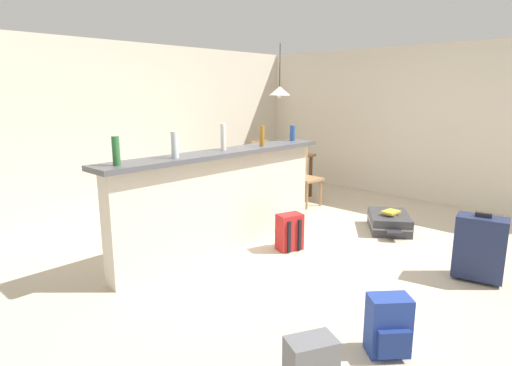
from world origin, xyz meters
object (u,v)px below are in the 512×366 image
(bottle_clear, at_px, (175,145))
(backpack_red, at_px, (289,232))
(bottle_green, at_px, (116,151))
(dining_chair_near_partition, at_px, (303,173))
(suitcase_upright_navy, at_px, (480,247))
(dining_table, at_px, (277,161))
(book_stack, at_px, (391,212))
(backpack_blue, at_px, (389,327))
(suitcase_flat_charcoal, at_px, (389,222))
(bottle_blue, at_px, (292,133))
(dining_chair_far_side, at_px, (256,164))
(bottle_white, at_px, (223,137))
(bottle_amber, at_px, (262,136))
(pendant_lamp, at_px, (280,91))

(bottle_clear, distance_m, backpack_red, 1.66)
(bottle_green, relative_size, dining_chair_near_partition, 0.28)
(dining_chair_near_partition, distance_m, suitcase_upright_navy, 3.11)
(dining_table, bearing_deg, book_stack, -97.80)
(dining_table, distance_m, backpack_blue, 4.43)
(backpack_blue, bearing_deg, suitcase_flat_charcoal, 26.16)
(book_stack, bearing_deg, dining_table, 82.20)
(bottle_green, xyz_separation_m, backpack_red, (1.78, -0.53, -1.07))
(dining_chair_near_partition, bearing_deg, bottle_blue, -151.36)
(bottle_green, relative_size, suitcase_flat_charcoal, 0.30)
(bottle_blue, distance_m, suitcase_flat_charcoal, 1.72)
(dining_chair_far_side, bearing_deg, backpack_blue, -125.94)
(bottle_blue, xyz_separation_m, dining_chair_near_partition, (0.90, 0.49, -0.72))
(bottle_white, relative_size, dining_chair_far_side, 0.31)
(bottle_amber, distance_m, backpack_red, 1.17)
(bottle_amber, bearing_deg, dining_chair_near_partition, 20.22)
(bottle_blue, relative_size, backpack_blue, 0.48)
(pendant_lamp, bearing_deg, backpack_red, -136.57)
(dining_chair_near_partition, height_order, backpack_red, dining_chair_near_partition)
(suitcase_flat_charcoal, distance_m, backpack_red, 1.52)
(pendant_lamp, bearing_deg, suitcase_upright_navy, -107.22)
(dining_chair_far_side, bearing_deg, suitcase_flat_charcoal, -97.78)
(bottle_green, xyz_separation_m, dining_chair_near_partition, (3.45, 0.56, -0.75))
(bottle_white, bearing_deg, bottle_blue, 0.96)
(suitcase_upright_navy, distance_m, book_stack, 1.52)
(bottle_clear, bearing_deg, pendant_lamp, 20.65)
(bottle_white, height_order, backpack_blue, bottle_white)
(bottle_green, distance_m, backpack_red, 2.14)
(dining_chair_far_side, xyz_separation_m, suitcase_flat_charcoal, (-0.38, -2.75, -0.41))
(bottle_clear, distance_m, pendant_lamp, 3.06)
(bottle_amber, height_order, backpack_red, bottle_amber)
(backpack_red, distance_m, backpack_blue, 2.06)
(suitcase_upright_navy, bearing_deg, backpack_blue, 177.39)
(bottle_clear, xyz_separation_m, suitcase_upright_navy, (1.77, -2.33, -0.94))
(backpack_red, distance_m, book_stack, 1.51)
(dining_table, xyz_separation_m, suitcase_upright_navy, (-1.11, -3.48, -0.32))
(bottle_clear, relative_size, dining_table, 0.23)
(bottle_blue, xyz_separation_m, dining_table, (0.93, 1.06, -0.59))
(bottle_blue, bearing_deg, pendant_lamp, 47.89)
(bottle_white, xyz_separation_m, backpack_blue, (-0.62, -2.33, -1.08))
(bottle_white, relative_size, book_stack, 1.03)
(dining_chair_near_partition, bearing_deg, suitcase_upright_navy, -110.18)
(bottle_clear, relative_size, backpack_red, 0.62)
(bottle_amber, distance_m, book_stack, 1.97)
(backpack_red, xyz_separation_m, suitcase_upright_navy, (0.60, -1.83, 0.13))
(dining_chair_near_partition, xyz_separation_m, dining_chair_far_side, (0.13, 1.14, 0.00))
(bottle_white, xyz_separation_m, dining_chair_near_partition, (2.14, 0.51, -0.77))
(backpack_red, bearing_deg, suitcase_flat_charcoal, -19.92)
(dining_chair_near_partition, distance_m, backpack_red, 2.02)
(bottle_green, relative_size, pendant_lamp, 0.31)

